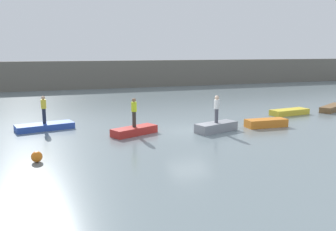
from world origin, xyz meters
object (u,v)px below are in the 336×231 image
rowboat_orange (266,123)px  rowboat_grey (216,127)px  rowboat_yellow (289,112)px  mooring_buoy (37,157)px  rowboat_blue (45,126)px  rowboat_red (134,131)px  person_yellow_shirt (44,108)px  rowboat_brown (332,108)px  person_white_shirt (217,107)px  person_hiviz_shirt (134,111)px

rowboat_orange → rowboat_grey: bearing=-175.7°
rowboat_yellow → mooring_buoy: (-18.29, -6.20, 0.03)m
rowboat_blue → rowboat_grey: size_ratio=1.25×
rowboat_red → rowboat_yellow: rowboat_red is taller
rowboat_blue → person_yellow_shirt: size_ratio=1.99×
rowboat_blue → person_yellow_shirt: 1.15m
person_yellow_shirt → rowboat_red: bearing=-33.7°
rowboat_red → mooring_buoy: 6.54m
rowboat_brown → person_yellow_shirt: 22.42m
rowboat_brown → person_white_shirt: size_ratio=2.26×
person_yellow_shirt → person_white_shirt: bearing=-22.7°
rowboat_brown → person_white_shirt: person_white_shirt is taller
rowboat_red → person_white_shirt: (4.91, -0.85, 1.25)m
rowboat_brown → mooring_buoy: 23.80m
person_hiviz_shirt → mooring_buoy: size_ratio=3.48×
mooring_buoy → rowboat_orange: bearing=12.0°
rowboat_orange → rowboat_yellow: 5.43m
rowboat_orange → mooring_buoy: size_ratio=5.51×
rowboat_orange → mooring_buoy: (-13.92, -2.97, -0.01)m
rowboat_grey → rowboat_orange: rowboat_grey is taller
rowboat_red → person_white_shirt: 5.13m
person_white_shirt → mooring_buoy: bearing=-164.4°
rowboat_blue → rowboat_red: size_ratio=1.23×
rowboat_brown → person_hiviz_shirt: person_hiviz_shirt is taller
person_yellow_shirt → mooring_buoy: person_yellow_shirt is taller
rowboat_yellow → rowboat_brown: size_ratio=0.84×
rowboat_grey → person_white_shirt: 1.20m
rowboat_yellow → rowboat_brown: 4.59m
rowboat_grey → rowboat_brown: bearing=-0.6°
rowboat_blue → rowboat_red: rowboat_red is taller
rowboat_grey → rowboat_blue: bearing=140.1°
person_hiviz_shirt → rowboat_grey: bearing=-9.8°
mooring_buoy → rowboat_red: bearing=34.7°
rowboat_grey → person_yellow_shirt: 10.68m
rowboat_orange → person_yellow_shirt: person_yellow_shirt is taller
rowboat_yellow → rowboat_orange: bearing=-150.4°
rowboat_red → person_yellow_shirt: size_ratio=1.62×
rowboat_blue → rowboat_yellow: size_ratio=1.09×
rowboat_red → rowboat_brown: size_ratio=0.75×
rowboat_red → rowboat_orange: bearing=-28.3°
rowboat_grey → person_yellow_shirt: (-9.80, 4.11, 1.07)m
rowboat_yellow → person_white_shirt: size_ratio=1.91×
rowboat_grey → rowboat_orange: (3.64, 0.09, -0.02)m
rowboat_grey → rowboat_orange: bearing=-15.7°
person_hiviz_shirt → person_yellow_shirt: (-4.90, 3.26, -0.06)m
person_yellow_shirt → mooring_buoy: size_ratio=3.54×
person_yellow_shirt → person_white_shirt: 10.63m
rowboat_orange → rowboat_yellow: bearing=39.4°
rowboat_grey → mooring_buoy: 10.68m
rowboat_red → rowboat_grey: bearing=-33.0°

